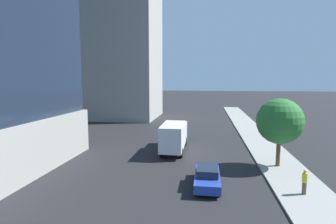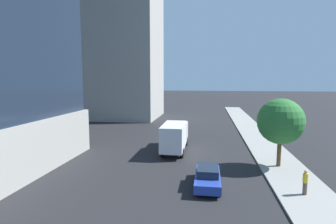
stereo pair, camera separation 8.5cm
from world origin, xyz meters
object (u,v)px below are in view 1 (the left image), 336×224
Objects in this scene: car_blue at (207,177)px; pedestrian_yellow_shirt at (305,182)px; construction_building at (119,24)px; street_tree at (280,121)px; box_truck at (174,135)px.

pedestrian_yellow_shirt is (6.48, -0.85, 0.28)m from car_blue.
street_tree is at bearing -51.09° from construction_building.
car_blue is at bearing 172.54° from pedestrian_yellow_shirt.
pedestrian_yellow_shirt is at bearing -88.07° from street_tree.
street_tree is 1.29× the size of car_blue.
construction_building is 7.38× the size of street_tree.
construction_building is 47.41m from pedestrian_yellow_shirt.
construction_building reaches higher than pedestrian_yellow_shirt.
street_tree is at bearing 40.04° from car_blue.
box_truck is at bearing 110.86° from car_blue.
pedestrian_yellow_shirt is (24.56, -36.28, -18.12)m from construction_building.
street_tree is at bearing 91.93° from pedestrian_yellow_shirt.
box_truck reaches higher than pedestrian_yellow_shirt.
car_blue is (18.08, -35.44, -18.40)m from construction_building.
box_truck is 4.58× the size of pedestrian_yellow_shirt.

